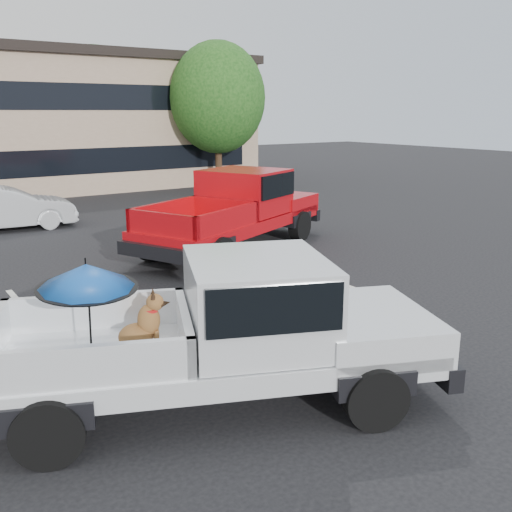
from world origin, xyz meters
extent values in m
plane|color=black|center=(0.00, 0.00, 0.00)|extent=(90.00, 90.00, 0.00)
cube|color=silver|center=(-3.00, 2.00, 0.00)|extent=(0.12, 5.00, 0.01)
cube|color=silver|center=(3.00, 2.00, 0.00)|extent=(0.12, 5.00, 0.01)
cube|color=tan|center=(2.00, 21.00, 3.00)|extent=(20.00, 8.00, 6.00)
cube|color=black|center=(2.00, 21.00, 6.10)|extent=(20.40, 8.40, 0.40)
cube|color=black|center=(2.00, 17.02, 1.50)|extent=(18.00, 0.08, 1.10)
cube|color=black|center=(2.00, 17.02, 4.20)|extent=(18.00, 0.08, 1.10)
cylinder|color=#332114|center=(9.00, 16.00, 1.36)|extent=(0.32, 0.32, 2.73)
ellipsoid|color=#154112|center=(9.00, 16.00, 4.22)|extent=(4.46, 4.46, 5.13)
cylinder|color=#332114|center=(6.00, 24.00, 1.43)|extent=(0.32, 0.32, 2.86)
ellipsoid|color=#154112|center=(6.00, 24.00, 4.42)|extent=(4.68, 4.68, 5.38)
cylinder|color=black|center=(-3.95, -2.13, 0.38)|extent=(0.81, 0.55, 0.76)
cylinder|color=black|center=(-3.23, -0.43, 0.38)|extent=(0.81, 0.55, 0.76)
cylinder|color=black|center=(-0.64, -3.53, 0.38)|extent=(0.81, 0.55, 0.76)
cylinder|color=black|center=(0.08, -1.84, 0.38)|extent=(0.81, 0.55, 0.76)
cube|color=white|center=(-1.89, -2.00, 0.67)|extent=(5.71, 3.87, 0.28)
cube|color=white|center=(-0.05, -2.78, 0.88)|extent=(2.13, 2.35, 0.46)
cube|color=black|center=(0.64, -3.07, 0.50)|extent=(0.95, 1.88, 0.30)
cube|color=white|center=(-1.38, -2.21, 1.35)|extent=(2.24, 2.34, 1.05)
cube|color=black|center=(-1.38, -2.21, 1.55)|extent=(2.14, 2.37, 0.55)
cube|color=black|center=(-3.23, -1.43, 0.73)|extent=(2.84, 2.59, 0.10)
cube|color=white|center=(-2.89, -0.63, 1.03)|extent=(2.16, 0.99, 0.50)
cube|color=white|center=(-3.56, -2.24, 1.03)|extent=(2.16, 0.99, 0.50)
cube|color=white|center=(-2.21, -1.86, 1.03)|extent=(0.81, 1.73, 0.50)
ellipsoid|color=brown|center=(-2.67, -1.46, 0.93)|extent=(0.56, 0.52, 0.30)
cylinder|color=brown|center=(-2.48, -1.62, 0.89)|extent=(0.07, 0.07, 0.22)
cylinder|color=brown|center=(-2.42, -1.49, 0.89)|extent=(0.07, 0.07, 0.22)
ellipsoid|color=brown|center=(-2.53, -1.52, 1.12)|extent=(0.36, 0.34, 0.40)
cylinder|color=red|center=(-2.51, -1.53, 1.25)|extent=(0.20, 0.20, 0.04)
sphere|color=brown|center=(-2.45, -1.56, 1.34)|extent=(0.21, 0.21, 0.21)
cone|color=black|center=(-2.34, -1.60, 1.32)|extent=(0.18, 0.15, 0.10)
cone|color=black|center=(-2.49, -1.60, 1.45)|extent=(0.07, 0.07, 0.11)
cone|color=black|center=(-2.44, -1.50, 1.45)|extent=(0.07, 0.07, 0.11)
cylinder|color=brown|center=(-2.83, -1.39, 0.84)|extent=(0.27, 0.05, 0.09)
cylinder|color=black|center=(-3.31, -1.70, 1.31)|extent=(0.02, 0.10, 1.05)
cone|color=#144FAF|center=(-3.31, -1.70, 1.85)|extent=(1.10, 1.12, 0.36)
cylinder|color=black|center=(-3.31, -1.70, 2.01)|extent=(0.02, 0.02, 0.10)
cylinder|color=black|center=(-3.31, -1.70, 1.72)|extent=(1.10, 1.10, 0.09)
cylinder|color=black|center=(1.30, 3.16, 0.42)|extent=(0.90, 0.63, 0.84)
cylinder|color=black|center=(0.47, 5.02, 0.42)|extent=(0.90, 0.63, 0.84)
cylinder|color=black|center=(4.95, 4.78, 0.42)|extent=(0.90, 0.63, 0.84)
cylinder|color=black|center=(4.12, 6.65, 0.42)|extent=(0.90, 0.63, 0.84)
cube|color=#B20910|center=(2.76, 4.93, 0.74)|extent=(6.33, 4.38, 0.31)
cube|color=#B20910|center=(4.79, 5.83, 0.98)|extent=(2.39, 2.62, 0.51)
cube|color=black|center=(5.55, 6.17, 0.55)|extent=(1.09, 2.08, 0.33)
cube|color=black|center=(-0.03, 3.69, 0.55)|extent=(1.07, 2.07, 0.31)
cube|color=#B20910|center=(3.32, 5.17, 1.50)|extent=(2.50, 2.61, 1.16)
cube|color=black|center=(3.32, 5.17, 1.72)|extent=(2.39, 2.64, 0.61)
cube|color=black|center=(1.29, 4.27, 0.81)|extent=(3.16, 2.90, 0.11)
cube|color=#B20910|center=(0.90, 5.15, 1.14)|extent=(2.38, 1.14, 0.55)
cube|color=#B20910|center=(1.68, 3.39, 1.14)|extent=(2.38, 1.14, 0.55)
cube|color=#B20910|center=(0.18, 3.78, 1.14)|extent=(0.93, 1.91, 0.55)
cube|color=#B20910|center=(2.41, 4.77, 1.14)|extent=(0.93, 1.91, 0.55)
imported|color=silver|center=(-1.64, 11.13, 0.68)|extent=(4.25, 1.86, 1.36)
camera|label=1|loc=(-5.18, -7.67, 3.60)|focal=40.00mm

